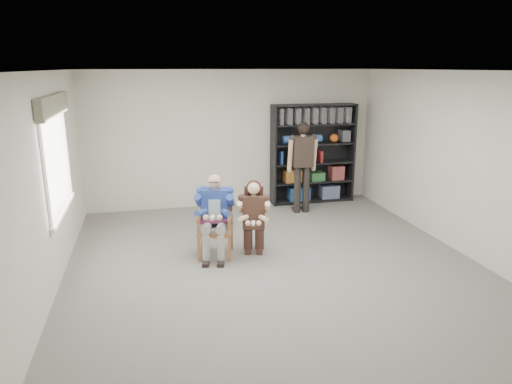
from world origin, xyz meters
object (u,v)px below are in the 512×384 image
object	(u,v)px
seated_man	(215,216)
kneeling_woman	(254,219)
armchair	(215,225)
bookshelf	(313,154)
standing_man	(302,168)

from	to	relation	value
seated_man	kneeling_woman	world-z (taller)	seated_man
armchair	kneeling_woman	xyz separation A→B (m)	(0.58, -0.12, 0.09)
armchair	seated_man	distance (m)	0.15
kneeling_woman	armchair	bearing A→B (deg)	-177.23
bookshelf	standing_man	distance (m)	0.83
kneeling_woman	bookshelf	world-z (taller)	bookshelf
seated_man	bookshelf	size ratio (longest dim) A/B	0.62
kneeling_woman	standing_man	size ratio (longest dim) A/B	0.66
seated_man	kneeling_woman	size ratio (longest dim) A/B	1.09
armchair	kneeling_woman	size ratio (longest dim) A/B	0.84
seated_man	kneeling_woman	bearing A→B (deg)	2.77
kneeling_woman	seated_man	bearing A→B (deg)	-177.23
bookshelf	standing_man	world-z (taller)	bookshelf
bookshelf	standing_man	size ratio (longest dim) A/B	1.16
armchair	standing_man	distance (m)	2.73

